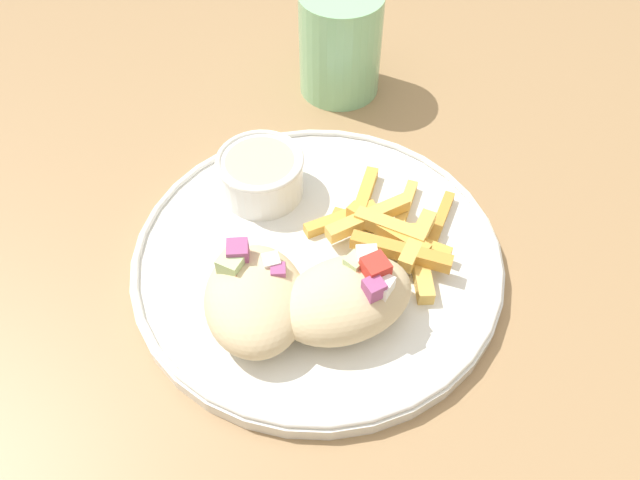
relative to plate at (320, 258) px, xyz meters
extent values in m
cube|color=#9E7A51|center=(-0.03, 0.00, -0.03)|extent=(1.30, 1.30, 0.04)
cylinder|color=#9E7A51|center=(0.55, 0.58, -0.41)|extent=(0.06, 0.06, 0.73)
cylinder|color=white|center=(0.00, 0.00, 0.00)|extent=(0.32, 0.32, 0.01)
torus|color=white|center=(0.00, 0.00, 0.01)|extent=(0.31, 0.31, 0.01)
ellipsoid|color=beige|center=(-0.04, -0.05, 0.03)|extent=(0.13, 0.12, 0.05)
cube|color=red|center=(-0.03, -0.06, 0.06)|extent=(0.02, 0.02, 0.02)
cube|color=white|center=(-0.03, -0.07, 0.05)|extent=(0.02, 0.02, 0.02)
cube|color=#B7D693|center=(-0.03, -0.05, 0.05)|extent=(0.02, 0.02, 0.01)
cube|color=silver|center=(-0.03, -0.06, 0.05)|extent=(0.02, 0.02, 0.01)
cube|color=#A34C84|center=(-0.04, -0.07, 0.06)|extent=(0.02, 0.02, 0.01)
cube|color=#A34C84|center=(-0.03, -0.07, 0.05)|extent=(0.02, 0.02, 0.02)
cube|color=silver|center=(-0.02, -0.05, 0.05)|extent=(0.02, 0.02, 0.02)
ellipsoid|color=beige|center=(-0.08, 0.01, 0.03)|extent=(0.13, 0.12, 0.05)
cube|color=silver|center=(-0.05, 0.01, 0.05)|extent=(0.02, 0.02, 0.01)
cube|color=white|center=(-0.07, 0.03, 0.05)|extent=(0.01, 0.01, 0.01)
cube|color=#B7D693|center=(-0.07, 0.04, 0.05)|extent=(0.02, 0.02, 0.02)
cube|color=red|center=(-0.08, 0.02, 0.04)|extent=(0.01, 0.01, 0.01)
cube|color=#A34C84|center=(-0.06, 0.00, 0.05)|extent=(0.02, 0.02, 0.01)
cube|color=#A34C84|center=(-0.06, 0.04, 0.05)|extent=(0.02, 0.02, 0.02)
cube|color=#E5B251|center=(0.01, -0.04, 0.01)|extent=(0.06, 0.03, 0.01)
cube|color=gold|center=(0.04, 0.01, 0.01)|extent=(0.06, 0.05, 0.01)
cube|color=gold|center=(0.05, -0.02, 0.01)|extent=(0.02, 0.07, 0.01)
cube|color=#E5B251|center=(0.08, -0.04, 0.01)|extent=(0.07, 0.02, 0.01)
cube|color=gold|center=(0.08, -0.07, 0.01)|extent=(0.07, 0.02, 0.01)
cube|color=#E5B251|center=(0.03, -0.08, 0.01)|extent=(0.07, 0.05, 0.01)
cube|color=gold|center=(0.07, 0.00, 0.01)|extent=(0.07, 0.03, 0.01)
cube|color=gold|center=(0.04, -0.07, 0.02)|extent=(0.01, 0.06, 0.01)
cube|color=#E5B251|center=(0.04, -0.02, 0.02)|extent=(0.07, 0.05, 0.01)
cube|color=#E5B251|center=(0.04, -0.07, 0.02)|extent=(0.06, 0.02, 0.01)
cube|color=gold|center=(0.02, -0.06, 0.02)|extent=(0.03, 0.09, 0.01)
cube|color=#E5B251|center=(0.04, -0.04, 0.02)|extent=(0.02, 0.06, 0.01)
cube|color=gold|center=(0.04, -0.04, 0.02)|extent=(0.02, 0.08, 0.01)
cylinder|color=white|center=(0.04, 0.08, 0.02)|extent=(0.08, 0.08, 0.04)
cylinder|color=beige|center=(0.04, 0.08, 0.04)|extent=(0.06, 0.06, 0.01)
torus|color=white|center=(0.04, 0.08, 0.04)|extent=(0.08, 0.08, 0.00)
cylinder|color=#8CCC93|center=(0.23, 0.11, 0.05)|extent=(0.09, 0.09, 0.11)
cylinder|color=silver|center=(0.23, 0.11, 0.03)|extent=(0.08, 0.08, 0.07)
camera|label=1|loc=(-0.28, -0.16, 0.42)|focal=35.00mm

